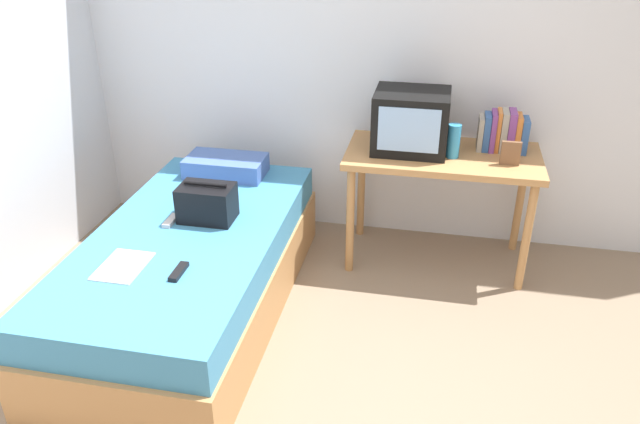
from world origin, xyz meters
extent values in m
cube|color=silver|center=(0.00, 2.00, 1.30)|extent=(5.20, 0.10, 2.60)
cube|color=#B27F4C|center=(-0.87, 0.76, 0.17)|extent=(1.00, 2.00, 0.33)
cube|color=teal|center=(-0.87, 0.76, 0.42)|extent=(0.97, 1.94, 0.19)
cube|color=#B27F4C|center=(0.45, 1.60, 0.72)|extent=(1.16, 0.60, 0.04)
cylinder|color=#B27F4C|center=(-0.07, 1.36, 0.35)|extent=(0.05, 0.05, 0.70)
cylinder|color=#B27F4C|center=(0.97, 1.36, 0.35)|extent=(0.05, 0.05, 0.70)
cylinder|color=#B27F4C|center=(-0.07, 1.84, 0.35)|extent=(0.05, 0.05, 0.70)
cylinder|color=#B27F4C|center=(0.97, 1.84, 0.35)|extent=(0.05, 0.05, 0.70)
cube|color=black|center=(0.25, 1.62, 0.92)|extent=(0.44, 0.38, 0.36)
cube|color=#8CB2E0|center=(0.25, 1.43, 0.93)|extent=(0.35, 0.01, 0.26)
cylinder|color=#3399DB|center=(0.51, 1.55, 0.85)|extent=(0.08, 0.08, 0.20)
cube|color=gray|center=(0.66, 1.72, 0.85)|extent=(0.03, 0.15, 0.20)
cube|color=#2D5699|center=(0.70, 1.72, 0.85)|extent=(0.04, 0.15, 0.22)
cube|color=#7A3D89|center=(0.73, 1.72, 0.86)|extent=(0.03, 0.16, 0.24)
cube|color=#CC7233|center=(0.76, 1.72, 0.87)|extent=(0.02, 0.14, 0.25)
cube|color=gray|center=(0.80, 1.72, 0.87)|extent=(0.04, 0.15, 0.25)
cube|color=#7A3D89|center=(0.84, 1.72, 0.87)|extent=(0.04, 0.16, 0.25)
cube|color=#CC7233|center=(0.88, 1.72, 0.86)|extent=(0.03, 0.15, 0.23)
cube|color=#2D5699|center=(0.92, 1.72, 0.85)|extent=(0.04, 0.15, 0.21)
cube|color=brown|center=(0.83, 1.49, 0.82)|extent=(0.11, 0.02, 0.14)
cube|color=#4766AD|center=(-0.91, 1.52, 0.58)|extent=(0.50, 0.28, 0.12)
cube|color=black|center=(-0.80, 0.92, 0.62)|extent=(0.30, 0.20, 0.20)
cylinder|color=black|center=(-0.80, 0.92, 0.73)|extent=(0.24, 0.02, 0.02)
cube|color=white|center=(-1.04, 0.36, 0.52)|extent=(0.21, 0.29, 0.01)
cube|color=black|center=(-0.74, 0.36, 0.53)|extent=(0.04, 0.16, 0.02)
cube|color=#B7B7BC|center=(-0.99, 0.84, 0.53)|extent=(0.04, 0.14, 0.02)
camera|label=1|loc=(0.42, -1.96, 2.15)|focal=34.84mm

